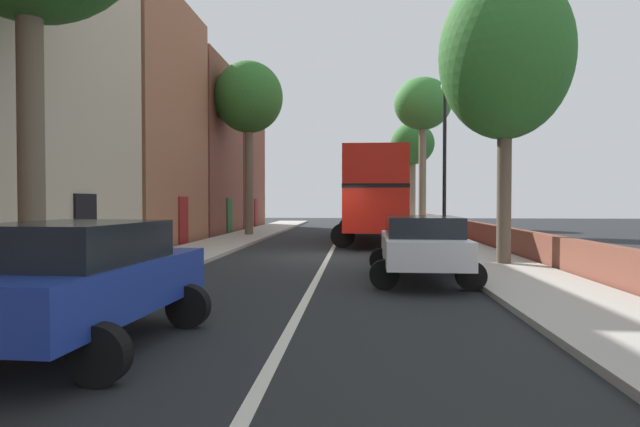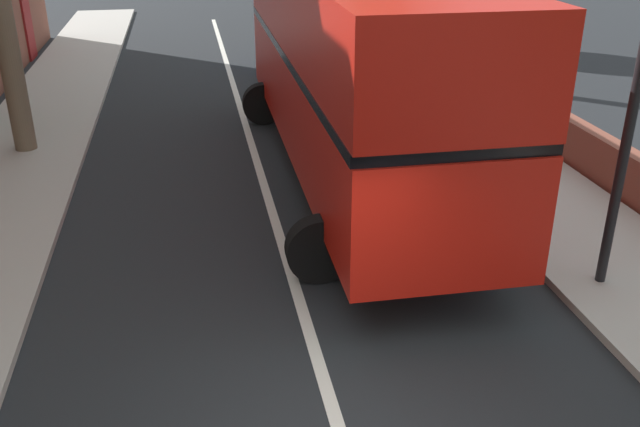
{
  "view_description": "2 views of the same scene",
  "coord_description": "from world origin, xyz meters",
  "views": [
    {
      "loc": [
        0.99,
        -17.7,
        1.88
      ],
      "look_at": [
        -0.68,
        5.28,
        1.36
      ],
      "focal_mm": 29.07,
      "sensor_mm": 36.0,
      "label": 1
    },
    {
      "loc": [
        -1.27,
        -5.39,
        5.17
      ],
      "look_at": [
        0.24,
        2.53,
        1.45
      ],
      "focal_mm": 39.14,
      "sensor_mm": 36.0,
      "label": 2
    }
  ],
  "objects": [
    {
      "name": "parked_car_blue_right_3",
      "position": [
        2.5,
        16.92,
        0.88
      ],
      "size": [
        2.54,
        4.33,
        1.52
      ],
      "color": "#1E389E",
      "rests_on": "ground"
    },
    {
      "name": "double_decker_bus",
      "position": [
        1.7,
        7.24,
        2.36
      ],
      "size": [
        3.62,
        11.43,
        4.06
      ],
      "color": "red",
      "rests_on": "ground"
    }
  ]
}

